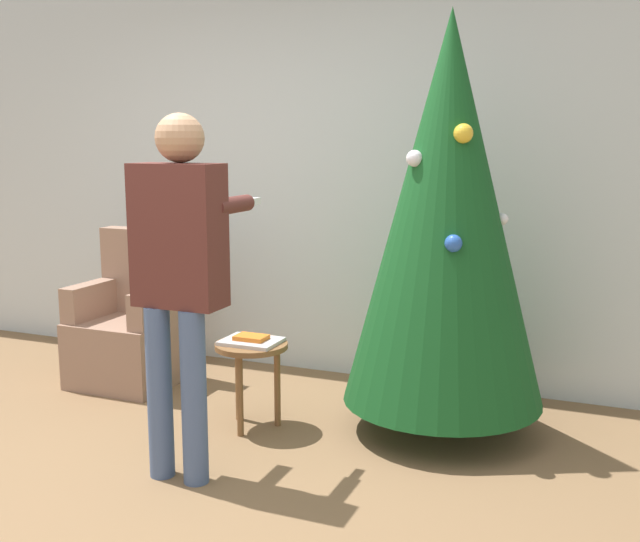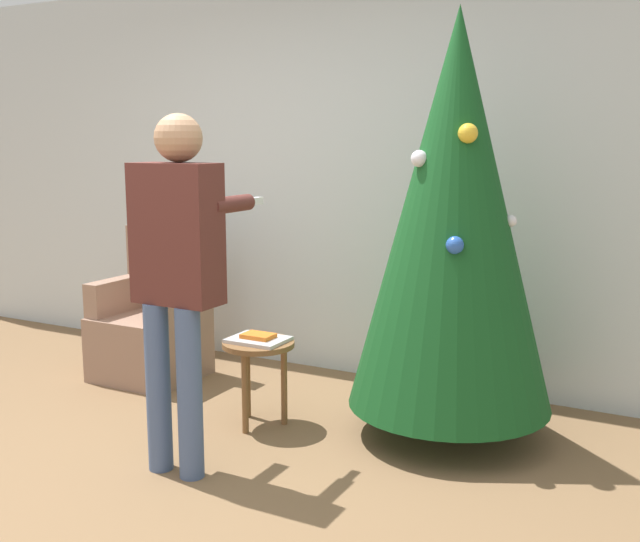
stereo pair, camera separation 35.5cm
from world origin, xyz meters
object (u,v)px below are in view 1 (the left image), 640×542
object	(u,v)px
person_standing	(179,263)
side_stool	(252,357)
armchair	(132,328)

from	to	relation	value
person_standing	side_stool	xyz separation A→B (m)	(0.02, 0.66, -0.63)
armchair	side_stool	world-z (taller)	armchair
person_standing	side_stool	bearing A→B (deg)	88.39
armchair	side_stool	size ratio (longest dim) A/B	2.07
person_standing	side_stool	world-z (taller)	person_standing
person_standing	side_stool	size ratio (longest dim) A/B	3.53
person_standing	armchair	bearing A→B (deg)	135.35
armchair	person_standing	distance (m)	1.69
armchair	side_stool	xyz separation A→B (m)	(1.12, -0.43, 0.05)
armchair	person_standing	size ratio (longest dim) A/B	0.59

